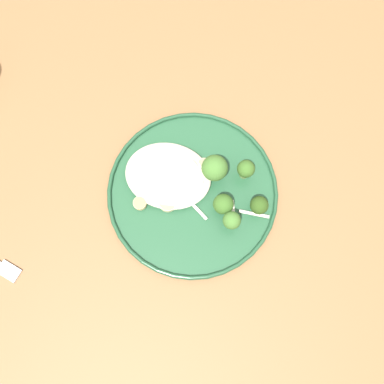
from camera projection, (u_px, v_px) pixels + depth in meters
ground at (201, 254)px, 1.52m from camera, size 6.00×6.00×0.00m
wooden_dining_table at (208, 222)px, 0.87m from camera, size 1.40×1.00×0.74m
dinner_plate at (192, 193)px, 0.80m from camera, size 0.29×0.29×0.02m
noodle_bed at (168, 176)px, 0.79m from camera, size 0.15×0.12×0.03m
seared_scallop_center_golden at (167, 176)px, 0.79m from camera, size 0.03×0.03×0.02m
seared_scallop_half_hidden at (167, 203)px, 0.78m from camera, size 0.03×0.03×0.01m
seared_scallop_front_small at (188, 169)px, 0.79m from camera, size 0.04×0.04×0.02m
seared_scallop_tilted_round at (195, 182)px, 0.79m from camera, size 0.03×0.03×0.02m
seared_scallop_large_seared at (139, 203)px, 0.78m from camera, size 0.02×0.02×0.01m
seared_scallop_left_edge at (203, 165)px, 0.79m from camera, size 0.02×0.02×0.02m
broccoli_floret_front_edge at (223, 204)px, 0.76m from camera, size 0.03×0.03×0.05m
broccoli_floret_center_pile at (214, 168)px, 0.76m from camera, size 0.04×0.04×0.06m
broccoli_floret_split_head at (231, 220)px, 0.75m from camera, size 0.03×0.03×0.05m
broccoli_floret_rear_charred at (245, 169)px, 0.77m from camera, size 0.03×0.03×0.05m
broccoli_floret_left_leaning at (258, 205)px, 0.76m from camera, size 0.03×0.03×0.05m
onion_sliver_long_sliver at (233, 211)px, 0.78m from camera, size 0.02×0.04×0.00m
onion_sliver_pale_crescent at (254, 214)px, 0.78m from camera, size 0.05×0.01×0.00m
onion_sliver_short_strip at (194, 206)px, 0.78m from camera, size 0.05×0.04×0.00m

